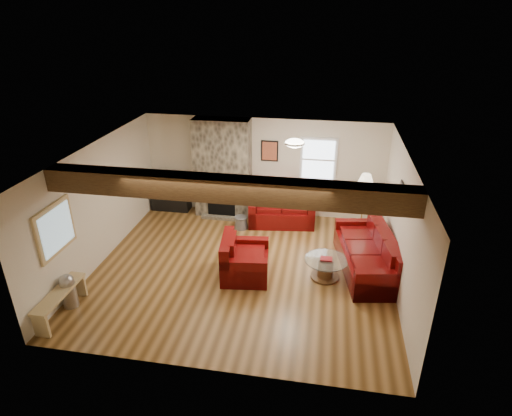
{
  "coord_description": "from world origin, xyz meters",
  "views": [
    {
      "loc": [
        1.54,
        -7.3,
        4.9
      ],
      "look_at": [
        0.21,
        0.4,
        1.22
      ],
      "focal_mm": 30.0,
      "sensor_mm": 36.0,
      "label": 1
    }
  ],
  "objects": [
    {
      "name": "ceiling_dome",
      "position": [
        0.9,
        0.9,
        2.44
      ],
      "size": [
        0.4,
        0.4,
        0.18
      ],
      "primitive_type": null,
      "color": "white",
      "rests_on": "room"
    },
    {
      "name": "coffee_table",
      "position": [
        1.68,
        -0.02,
        0.21
      ],
      "size": [
        0.85,
        0.85,
        0.44
      ],
      "color": "#4B2F18",
      "rests_on": "floor"
    },
    {
      "name": "pedal_bin",
      "position": [
        -2.82,
        -1.7,
        0.33
      ],
      "size": [
        0.31,
        0.31,
        0.66
      ],
      "primitive_type": null,
      "rotation": [
        0.0,
        0.0,
        0.18
      ],
      "color": "#9B9B9F",
      "rests_on": "floor"
    },
    {
      "name": "chimney_breast",
      "position": [
        -1.0,
        2.49,
        1.22
      ],
      "size": [
        1.4,
        0.67,
        2.5
      ],
      "color": "#332F28",
      "rests_on": "floor"
    },
    {
      "name": "tv_cabinet",
      "position": [
        -2.45,
        2.53,
        0.25
      ],
      "size": [
        1.0,
        0.4,
        0.5
      ],
      "primitive_type": "cube",
      "color": "black",
      "rests_on": "floor"
    },
    {
      "name": "oak_beam",
      "position": [
        0.0,
        -1.25,
        2.31
      ],
      "size": [
        6.0,
        0.36,
        0.38
      ],
      "primitive_type": "cube",
      "color": "black",
      "rests_on": "room"
    },
    {
      "name": "loveseat",
      "position": [
        0.53,
        2.23,
        0.42
      ],
      "size": [
        1.7,
        1.11,
        0.85
      ],
      "primitive_type": null,
      "rotation": [
        0.0,
        0.0,
        0.13
      ],
      "color": "#480805",
      "rests_on": "floor"
    },
    {
      "name": "floor_lamp",
      "position": [
        2.44,
        1.87,
        1.32
      ],
      "size": [
        0.4,
        0.4,
        1.55
      ],
      "color": "tan",
      "rests_on": "floor"
    },
    {
      "name": "hatch_window",
      "position": [
        -2.96,
        -1.5,
        1.45
      ],
      "size": [
        0.08,
        1.0,
        0.9
      ],
      "primitive_type": null,
      "color": "tan",
      "rests_on": "room"
    },
    {
      "name": "sofa_three",
      "position": [
        2.48,
        0.41,
        0.43
      ],
      "size": [
        1.29,
        2.35,
        0.86
      ],
      "primitive_type": null,
      "rotation": [
        0.0,
        0.0,
        -1.4
      ],
      "color": "#480805",
      "rests_on": "floor"
    },
    {
      "name": "pine_bench",
      "position": [
        -2.83,
        -1.95,
        0.23
      ],
      "size": [
        0.29,
        1.25,
        0.47
      ],
      "primitive_type": null,
      "color": "tan",
      "rests_on": "floor"
    },
    {
      "name": "artwork_back",
      "position": [
        0.15,
        2.71,
        1.7
      ],
      "size": [
        0.42,
        0.06,
        0.52
      ],
      "primitive_type": null,
      "color": "black",
      "rests_on": "room"
    },
    {
      "name": "armchair_red",
      "position": [
        0.1,
        -0.2,
        0.42
      ],
      "size": [
        1.02,
        1.14,
        0.84
      ],
      "primitive_type": null,
      "rotation": [
        0.0,
        0.0,
        1.69
      ],
      "color": "#480805",
      "rests_on": "floor"
    },
    {
      "name": "room",
      "position": [
        0.0,
        0.0,
        1.25
      ],
      "size": [
        8.0,
        8.0,
        8.0
      ],
      "color": "brown",
      "rests_on": "ground"
    },
    {
      "name": "coal_bucket",
      "position": [
        -0.4,
        1.77,
        0.16
      ],
      "size": [
        0.33,
        0.33,
        0.31
      ],
      "primitive_type": null,
      "color": "slate",
      "rests_on": "floor"
    },
    {
      "name": "back_window",
      "position": [
        1.35,
        2.71,
        1.55
      ],
      "size": [
        0.9,
        0.08,
        1.1
      ],
      "primitive_type": null,
      "color": "silver",
      "rests_on": "room"
    },
    {
      "name": "television",
      "position": [
        -2.45,
        2.53,
        0.75
      ],
      "size": [
        0.88,
        0.12,
        0.51
      ],
      "primitive_type": "imported",
      "color": "black",
      "rests_on": "tv_cabinet"
    },
    {
      "name": "artwork_right",
      "position": [
        2.96,
        0.3,
        1.75
      ],
      "size": [
        0.06,
        0.55,
        0.42
      ],
      "primitive_type": null,
      "color": "black",
      "rests_on": "room"
    }
  ]
}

